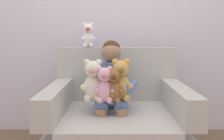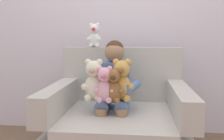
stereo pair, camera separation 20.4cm
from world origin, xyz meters
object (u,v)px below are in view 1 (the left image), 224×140
Objects in this scene: armchair at (118,125)px; plush_brown at (114,86)px; seated_child at (112,84)px; plush_pink at (105,85)px; plush_cream at (94,81)px; plush_white_on_backrest at (89,36)px; plush_honey at (122,81)px.

plush_brown is at bearing -100.87° from armchair.
seated_child is 2.94× the size of plush_pink.
plush_white_on_backrest reaches higher than plush_cream.
plush_pink is 0.11m from plush_cream.
plush_honey is at bearing 38.55° from plush_pink.
plush_cream is 1.41× the size of plush_white_on_backrest.
plush_cream is (-0.16, 0.05, 0.03)m from plush_brown.
plush_honey is 0.66m from plush_white_on_backrest.
seated_child is 2.51× the size of plush_cream.
armchair is at bearing 116.00° from plush_honey.
armchair is 0.34m from seated_child.
plush_cream is 0.60m from plush_white_on_backrest.
seated_child reaches higher than plush_cream.
seated_child is 2.49× the size of plush_honey.
plush_honey is (0.03, -0.09, 0.39)m from armchair.
plush_brown is at bearing -123.65° from plush_honey.
plush_white_on_backrest is at bearing 89.75° from plush_cream.
seated_child reaches higher than plush_pink.
plush_pink is (-0.05, -0.20, 0.03)m from seated_child.
plush_brown is (0.02, -0.20, 0.02)m from seated_child.
plush_white_on_backrest reaches higher than seated_child.
armchair is 1.36× the size of seated_child.
plush_brown is 1.16× the size of plush_white_on_backrest.
plush_pink is 0.07m from plush_brown.
plush_honey is 1.42× the size of plush_white_on_backrest.
plush_cream is at bearing -167.89° from plush_honey.
armchair reaches higher than plush_honey.
plush_pink is at bearing -97.79° from seated_child.
armchair is 3.99× the size of plush_pink.
plush_honey is at bearing -53.09° from plush_white_on_backrest.
plush_pink is 1.04× the size of plush_brown.
armchair is 3.40× the size of plush_cream.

